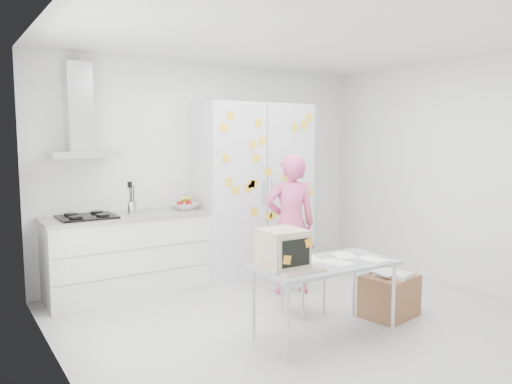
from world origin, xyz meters
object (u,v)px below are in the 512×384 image
person (290,224)px  chair (298,267)px  desk (299,256)px  cardboard_box (389,295)px

person → chair: (-0.31, -0.55, -0.33)m
person → desk: size_ratio=1.24×
person → chair: size_ratio=1.94×
person → chair: bearing=83.7°
desk → chair: desk is taller
desk → chair: 0.82m
person → cardboard_box: size_ratio=2.73×
chair → desk: bearing=-133.6°
person → chair: 0.71m
desk → chair: (0.46, 0.60, -0.30)m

